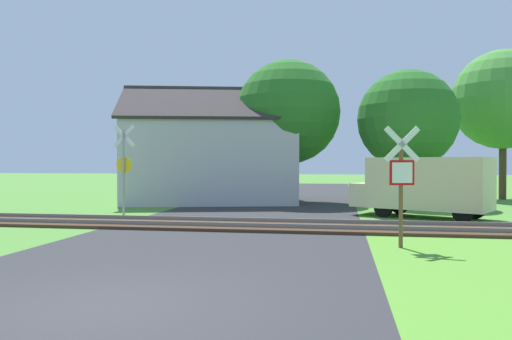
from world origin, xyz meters
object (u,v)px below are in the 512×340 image
(tree_center, at_px, (288,112))
(tree_right, at_px, (408,120))
(stop_sign_near, at_px, (401,178))
(mail_truck, at_px, (424,184))
(tree_far, at_px, (503,100))
(crossing_sign_far, at_px, (124,164))
(house, at_px, (210,159))

(tree_center, distance_m, tree_right, 5.90)
(stop_sign_near, distance_m, tree_right, 12.80)
(stop_sign_near, xyz_separation_m, mail_truck, (1.62, 6.92, -0.44))
(tree_far, xyz_separation_m, tree_center, (-11.55, -4.06, -0.90))
(mail_truck, bearing_deg, tree_right, 27.41)
(tree_far, bearing_deg, tree_right, -140.03)
(tree_far, bearing_deg, crossing_sign_far, -146.22)
(stop_sign_near, relative_size, tree_right, 0.45)
(tree_right, distance_m, mail_truck, 6.24)
(crossing_sign_far, bearing_deg, stop_sign_near, -29.41)
(house, relative_size, tree_far, 1.22)
(crossing_sign_far, relative_size, house, 0.35)
(house, height_order, tree_far, tree_far)
(stop_sign_near, xyz_separation_m, house, (-8.14, 12.86, 0.56))
(tree_center, distance_m, mail_truck, 9.15)
(stop_sign_near, bearing_deg, crossing_sign_far, -43.70)
(house, distance_m, tree_center, 4.70)
(tree_center, height_order, mail_truck, tree_center)
(tree_right, bearing_deg, stop_sign_near, -97.89)
(tree_center, height_order, tree_right, tree_center)
(tree_center, bearing_deg, tree_right, -7.21)
(stop_sign_near, distance_m, crossing_sign_far, 11.30)
(crossing_sign_far, distance_m, tree_right, 13.40)
(crossing_sign_far, xyz_separation_m, house, (1.56, 7.09, 0.23))
(mail_truck, bearing_deg, crossing_sign_far, 124.24)
(stop_sign_near, bearing_deg, tree_right, -110.82)
(crossing_sign_far, relative_size, tree_center, 0.48)
(stop_sign_near, distance_m, mail_truck, 7.12)
(crossing_sign_far, xyz_separation_m, tree_right, (11.43, 6.68, 2.10))
(crossing_sign_far, distance_m, tree_center, 9.65)
(house, relative_size, tree_right, 1.55)
(stop_sign_near, distance_m, house, 15.23)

